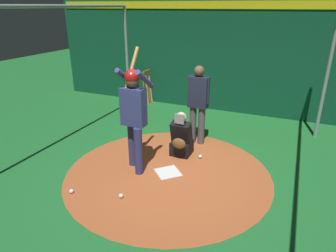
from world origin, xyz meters
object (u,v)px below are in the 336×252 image
(baseball_1, at_px, (200,157))
(home_plate, at_px, (168,172))
(catcher, at_px, (181,139))
(bat_rack, at_px, (148,88))
(baseball_0, at_px, (71,191))
(baseball_2, at_px, (121,196))
(umpire, at_px, (198,101))
(batter, at_px, (134,110))

(baseball_1, bearing_deg, home_plate, -25.50)
(catcher, xyz_separation_m, baseball_1, (-0.01, 0.42, -0.33))
(bat_rack, height_order, baseball_0, bat_rack)
(home_plate, bearing_deg, bat_rack, -148.35)
(bat_rack, xyz_separation_m, baseball_1, (2.98, 2.70, -0.45))
(baseball_2, bearing_deg, umpire, 169.93)
(catcher, distance_m, baseball_2, 1.86)
(home_plate, distance_m, batter, 1.33)
(catcher, height_order, baseball_2, catcher)
(catcher, relative_size, umpire, 0.54)
(umpire, bearing_deg, bat_rack, -133.71)
(umpire, distance_m, baseball_0, 3.17)
(umpire, height_order, baseball_2, umpire)
(bat_rack, bearing_deg, baseball_1, 42.16)
(bat_rack, relative_size, baseball_1, 14.20)
(catcher, height_order, baseball_0, catcher)
(catcher, bearing_deg, baseball_2, -10.87)
(bat_rack, bearing_deg, catcher, 37.33)
(batter, bearing_deg, home_plate, 97.84)
(catcher, distance_m, baseball_1, 0.53)
(catcher, relative_size, baseball_1, 12.88)
(catcher, height_order, baseball_1, catcher)
(umpire, relative_size, baseball_1, 23.77)
(home_plate, xyz_separation_m, batter, (0.09, -0.63, 1.17))
(bat_rack, bearing_deg, umpire, 46.29)
(baseball_0, bearing_deg, baseball_2, 104.97)
(baseball_0, bearing_deg, baseball_1, 141.99)
(baseball_0, distance_m, baseball_1, 2.58)
(baseball_1, height_order, baseball_2, same)
(catcher, bearing_deg, home_plate, 3.00)
(batter, xyz_separation_m, baseball_2, (0.94, 0.24, -1.14))
(catcher, bearing_deg, umpire, 171.97)
(batter, bearing_deg, baseball_0, -26.78)
(umpire, bearing_deg, home_plate, -2.31)
(batter, height_order, baseball_0, batter)
(batter, relative_size, catcher, 2.35)
(home_plate, relative_size, bat_rack, 0.40)
(bat_rack, bearing_deg, baseball_0, 12.48)
(batter, relative_size, baseball_0, 30.22)
(home_plate, bearing_deg, baseball_1, 154.50)
(batter, xyz_separation_m, baseball_0, (1.16, -0.59, -1.14))
(baseball_1, bearing_deg, catcher, -88.35)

